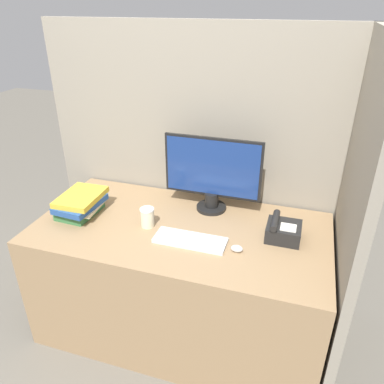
% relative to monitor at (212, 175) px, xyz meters
% --- Properties ---
extents(ground_plane, '(12.00, 12.00, 0.00)m').
position_rel_monitor_xyz_m(ground_plane, '(-0.11, -0.66, -0.95)').
color(ground_plane, '#666056').
extents(cubicle_panel_rear, '(2.01, 0.04, 1.76)m').
position_rel_monitor_xyz_m(cubicle_panel_rear, '(-0.11, 0.20, -0.07)').
color(cubicle_panel_rear, gray).
rests_on(cubicle_panel_rear, ground_plane).
extents(cubicle_panel_right, '(0.04, 0.88, 1.76)m').
position_rel_monitor_xyz_m(cubicle_panel_right, '(0.73, -0.22, -0.07)').
color(cubicle_panel_right, gray).
rests_on(cubicle_panel_right, ground_plane).
extents(desk, '(1.61, 0.82, 0.73)m').
position_rel_monitor_xyz_m(desk, '(-0.11, -0.25, -0.59)').
color(desk, '#937551').
rests_on(desk, ground_plane).
extents(monitor, '(0.57, 0.18, 0.45)m').
position_rel_monitor_xyz_m(monitor, '(0.00, 0.00, 0.00)').
color(monitor, black).
rests_on(monitor, desk).
extents(keyboard, '(0.38, 0.14, 0.02)m').
position_rel_monitor_xyz_m(keyboard, '(-0.02, -0.37, -0.21)').
color(keyboard, silver).
rests_on(keyboard, desk).
extents(mouse, '(0.06, 0.04, 0.03)m').
position_rel_monitor_xyz_m(mouse, '(0.23, -0.38, -0.20)').
color(mouse, silver).
rests_on(mouse, desk).
extents(coffee_cup, '(0.08, 0.08, 0.11)m').
position_rel_monitor_xyz_m(coffee_cup, '(-0.29, -0.29, -0.17)').
color(coffee_cup, beige).
rests_on(coffee_cup, desk).
extents(book_stack, '(0.25, 0.31, 0.12)m').
position_rel_monitor_xyz_m(book_stack, '(-0.71, -0.29, -0.16)').
color(book_stack, '#38723F').
rests_on(book_stack, desk).
extents(desk_telephone, '(0.18, 0.18, 0.12)m').
position_rel_monitor_xyz_m(desk_telephone, '(0.43, -0.19, -0.18)').
color(desk_telephone, black).
rests_on(desk_telephone, desk).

